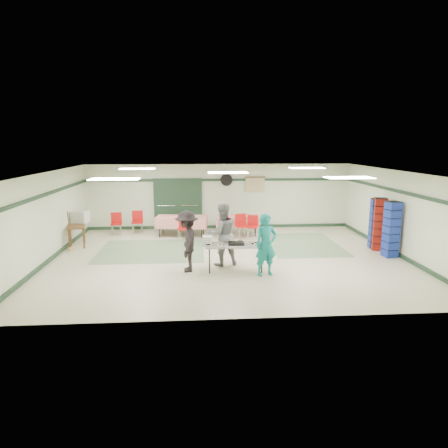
{
  "coord_description": "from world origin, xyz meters",
  "views": [
    {
      "loc": [
        -0.98,
        -12.14,
        3.57
      ],
      "look_at": [
        -0.14,
        -0.3,
        1.15
      ],
      "focal_mm": 32.0,
      "sensor_mm": 36.0,
      "label": 1
    }
  ],
  "objects": [
    {
      "name": "chair_a",
      "position": [
        0.73,
        2.59,
        0.57
      ],
      "size": [
        0.53,
        0.53,
        0.92
      ],
      "rotation": [
        0.0,
        0.0,
        0.26
      ],
      "color": "#AE0D13",
      "rests_on": "floor"
    },
    {
      "name": "scroll_banner",
      "position": [
        1.5,
        4.44,
        1.85
      ],
      "size": [
        0.8,
        0.02,
        0.6
      ],
      "primitive_type": "cube",
      "color": "tan",
      "rests_on": "wall_back"
    },
    {
      "name": "baseboard_back",
      "position": [
        0.0,
        4.47,
        0.06
      ],
      "size": [
        11.0,
        0.06,
        0.12
      ],
      "primitive_type": "cube",
      "color": "#1D3624",
      "rests_on": "floor"
    },
    {
      "name": "double_door_left",
      "position": [
        -2.2,
        4.44,
        1.05
      ],
      "size": [
        0.9,
        0.06,
        2.1
      ],
      "primitive_type": "cube",
      "color": "#989B98",
      "rests_on": "floor"
    },
    {
      "name": "dining_table_a",
      "position": [
        0.65,
        3.15,
        0.57
      ],
      "size": [
        1.72,
        0.89,
        0.77
      ],
      "rotation": [
        0.0,
        0.0,
        -0.09
      ],
      "color": "red",
      "rests_on": "floor"
    },
    {
      "name": "floor",
      "position": [
        0.0,
        0.0,
        0.0
      ],
      "size": [
        11.0,
        11.0,
        0.0
      ],
      "primitive_type": "plane",
      "color": "#BFB599",
      "rests_on": "ground"
    },
    {
      "name": "chair_d",
      "position": [
        -1.47,
        2.58,
        0.49
      ],
      "size": [
        0.42,
        0.43,
        0.8
      ],
      "rotation": [
        0.0,
        0.0,
        -0.15
      ],
      "color": "#AE0D13",
      "rests_on": "floor"
    },
    {
      "name": "wall_front",
      "position": [
        0.0,
        -4.5,
        1.35
      ],
      "size": [
        11.0,
        0.0,
        11.0
      ],
      "primitive_type": "plane",
      "rotation": [
        -1.57,
        0.0,
        0.0
      ],
      "color": "beige",
      "rests_on": "floor"
    },
    {
      "name": "chair_b",
      "position": [
        0.13,
        2.57,
        0.47
      ],
      "size": [
        0.46,
        0.46,
        0.78
      ],
      "rotation": [
        0.0,
        0.0,
        -0.31
      ],
      "color": "#AE0D13",
      "rests_on": "floor"
    },
    {
      "name": "wall_fan",
      "position": [
        0.3,
        4.44,
        2.05
      ],
      "size": [
        0.5,
        0.1,
        0.5
      ],
      "primitive_type": "cylinder",
      "rotation": [
        1.57,
        0.0,
        0.0
      ],
      "color": "black",
      "rests_on": "wall_back"
    },
    {
      "name": "sheet_tray_mid",
      "position": [
        0.07,
        -1.14,
        0.77
      ],
      "size": [
        0.55,
        0.43,
        0.02
      ],
      "primitive_type": "cube",
      "rotation": [
        0.0,
        0.0,
        -0.03
      ],
      "color": "silver",
      "rests_on": "serving_table"
    },
    {
      "name": "wall_left",
      "position": [
        -5.5,
        0.0,
        1.35
      ],
      "size": [
        0.0,
        9.0,
        9.0
      ],
      "primitive_type": "plane",
      "rotation": [
        1.57,
        0.0,
        1.57
      ],
      "color": "beige",
      "rests_on": "floor"
    },
    {
      "name": "printer_table",
      "position": [
        -5.15,
        1.74,
        0.64
      ],
      "size": [
        0.77,
        1.0,
        0.74
      ],
      "rotation": [
        0.0,
        0.0,
        0.24
      ],
      "color": "brown",
      "rests_on": "floor"
    },
    {
      "name": "green_patch_b",
      "position": [
        2.8,
        1.5,
        0.0
      ],
      "size": [
        2.5,
        3.5,
        0.01
      ],
      "primitive_type": "cube",
      "color": "slate",
      "rests_on": "floor"
    },
    {
      "name": "ceiling",
      "position": [
        0.0,
        0.0,
        2.7
      ],
      "size": [
        11.0,
        11.0,
        0.0
      ],
      "primitive_type": "plane",
      "rotation": [
        3.14,
        0.0,
        0.0
      ],
      "color": "white",
      "rests_on": "wall_back"
    },
    {
      "name": "crate_stack_red",
      "position": [
        5.15,
        0.58,
        0.89
      ],
      "size": [
        0.48,
        0.48,
        1.77
      ],
      "primitive_type": "cube",
      "rotation": [
        0.0,
        0.0,
        -0.26
      ],
      "color": "maroon",
      "rests_on": "floor"
    },
    {
      "name": "chair_loose_a",
      "position": [
        -3.32,
        3.64,
        0.56
      ],
      "size": [
        0.44,
        0.44,
        0.92
      ],
      "rotation": [
        0.0,
        0.0,
        0.04
      ],
      "color": "#AE0D13",
      "rests_on": "floor"
    },
    {
      "name": "trim_left",
      "position": [
        -5.47,
        0.0,
        2.05
      ],
      "size": [
        0.06,
        9.0,
        0.1
      ],
      "primitive_type": "cube",
      "rotation": [
        0.0,
        0.0,
        1.57
      ],
      "color": "#1D3624",
      "rests_on": "wall_back"
    },
    {
      "name": "baseboard_right",
      "position": [
        5.47,
        0.0,
        0.06
      ],
      "size": [
        0.06,
        9.0,
        0.12
      ],
      "primitive_type": "cube",
      "rotation": [
        0.0,
        0.0,
        1.57
      ],
      "color": "#1D3624",
      "rests_on": "floor"
    },
    {
      "name": "wall_right",
      "position": [
        5.5,
        0.0,
        1.35
      ],
      "size": [
        0.0,
        9.0,
        9.0
      ],
      "primitive_type": "plane",
      "rotation": [
        1.57,
        0.0,
        -1.57
      ],
      "color": "beige",
      "rests_on": "floor"
    },
    {
      "name": "green_patch_a",
      "position": [
        -2.5,
        1.0,
        0.0
      ],
      "size": [
        3.5,
        3.0,
        0.01
      ],
      "primitive_type": "cube",
      "color": "slate",
      "rests_on": "floor"
    },
    {
      "name": "crate_stack_blue_a",
      "position": [
        5.15,
        0.82,
        0.86
      ],
      "size": [
        0.44,
        0.44,
        1.72
      ],
      "primitive_type": "cube",
      "rotation": [
        0.0,
        0.0,
        -0.17
      ],
      "color": "#192999",
      "rests_on": "floor"
    },
    {
      "name": "wall_back",
      "position": [
        0.0,
        4.5,
        1.35
      ],
      "size": [
        11.0,
        0.0,
        11.0
      ],
      "primitive_type": "plane",
      "rotation": [
        1.57,
        0.0,
        0.0
      ],
      "color": "beige",
      "rests_on": "floor"
    },
    {
      "name": "trim_right",
      "position": [
        5.47,
        0.0,
        2.05
      ],
      "size": [
        0.06,
        9.0,
        0.1
      ],
      "primitive_type": "cube",
      "rotation": [
        0.0,
        0.0,
        1.57
      ],
      "color": "#1D3624",
      "rests_on": "wall_back"
    },
    {
      "name": "volunteer_grey",
      "position": [
        -0.23,
        -0.74,
        0.93
      ],
      "size": [
        1.06,
        0.91,
        1.87
      ],
      "primitive_type": "imported",
      "rotation": [
        0.0,
        0.0,
        3.39
      ],
      "color": "gray",
      "rests_on": "floor"
    },
    {
      "name": "office_printer",
      "position": [
        -5.15,
        2.3,
        0.95
      ],
      "size": [
        0.61,
        0.56,
        0.42
      ],
      "primitive_type": "cube",
      "rotation": [
        0.0,
        0.0,
        -0.21
      ],
      "color": "#B4B4AF",
      "rests_on": "printer_table"
    },
    {
      "name": "baseboard_left",
      "position": [
        -5.47,
        0.0,
        0.06
      ],
      "size": [
        0.06,
        9.0,
        0.12
      ],
      "primitive_type": "cube",
      "rotation": [
        0.0,
        0.0,
        1.57
      ],
      "color": "#1D3624",
      "rests_on": "floor"
    },
    {
      "name": "crate_stack_blue_b",
      "position": [
        5.15,
        -0.29,
        0.89
      ],
      "size": [
        0.44,
        0.44,
        1.78
      ],
      "primitive_type": "cube",
      "rotation": [
        0.0,
        0.0,
        0.13
      ],
      "color": "#192999",
      "rests_on": "floor"
    },
    {
      "name": "broom",
      "position": [
        -5.23,
        1.26,
        0.69
      ],
      "size": [
        0.08,
        0.22,
        1.32
      ],
      "primitive_type": "cylinder",
      "rotation": [
        0.14,
        0.0,
        0.25
      ],
      "color": "brown",
      "rests_on": "floor"
    },
    {
      "name": "volunteer_dark",
      "position": [
        -1.25,
        -1.26,
        0.86
      ],
      "size": [
        0.66,
        1.13,
        1.73
      ],
      "primitive_type": "imported",
      "rotation": [
        0.0,
        0.0,
        -1.55
      ],
      "color": "black",
      "rests_on": "floor"
    },
    {
      "name": "chair_c",
      "position": [
        1.15,
        2.58,
        0.53
      ],
      "size": [
        0.48,
        0.48,
        0.87
      ],
      "rotation": [
        0.0,
        0.0,
        -0.21
      ],
      "color": "#AE0D13",
      "rests_on": "floor"
    },
    {
      "name": "volunteer_teal",
      "position": [
        0.9,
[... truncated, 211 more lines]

